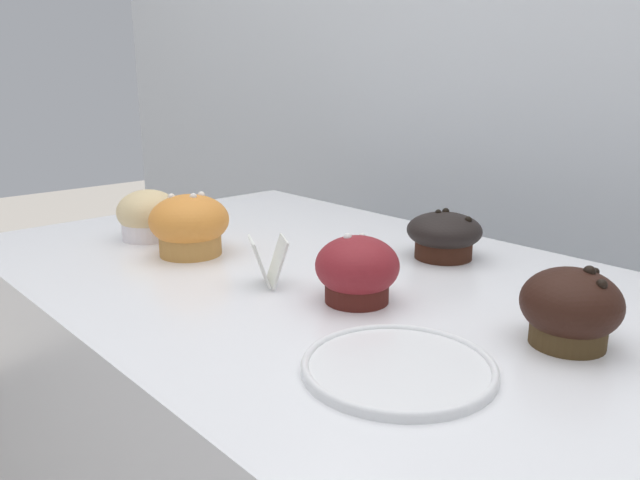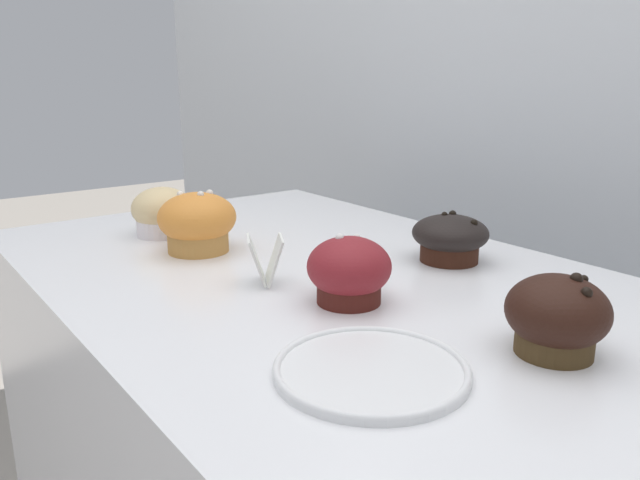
% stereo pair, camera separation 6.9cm
% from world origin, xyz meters
% --- Properties ---
extents(wall_back, '(3.20, 0.10, 1.80)m').
position_xyz_m(wall_back, '(0.00, 0.60, 0.90)').
color(wall_back, silver).
rests_on(wall_back, ground).
extents(muffin_front_center, '(0.11, 0.11, 0.07)m').
position_xyz_m(muffin_front_center, '(0.08, 0.18, 0.99)').
color(muffin_front_center, '#361A10').
rests_on(muffin_front_center, display_counter).
extents(muffin_back_left, '(0.10, 0.10, 0.08)m').
position_xyz_m(muffin_back_left, '(-0.30, -0.08, 0.99)').
color(muffin_back_left, white).
rests_on(muffin_back_left, display_counter).
extents(muffin_back_right, '(0.10, 0.10, 0.08)m').
position_xyz_m(muffin_back_right, '(0.12, -0.04, 0.99)').
color(muffin_back_right, '#481813').
rests_on(muffin_back_right, display_counter).
extents(muffin_front_left, '(0.10, 0.10, 0.08)m').
position_xyz_m(muffin_front_left, '(0.34, 0.03, 0.99)').
color(muffin_front_left, '#45321A').
rests_on(muffin_front_left, display_counter).
extents(muffin_front_right, '(0.11, 0.11, 0.09)m').
position_xyz_m(muffin_front_right, '(-0.18, -0.08, 1.00)').
color(muffin_front_right, '#BF843F').
rests_on(muffin_front_right, display_counter).
extents(serving_plate, '(0.18, 0.18, 0.01)m').
position_xyz_m(serving_plate, '(0.27, -0.13, 0.96)').
color(serving_plate, white).
rests_on(serving_plate, display_counter).
extents(price_card, '(0.06, 0.06, 0.06)m').
position_xyz_m(price_card, '(0.01, -0.08, 0.99)').
color(price_card, white).
rests_on(price_card, display_counter).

